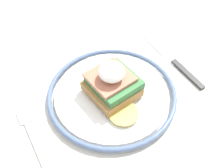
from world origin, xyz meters
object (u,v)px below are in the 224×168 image
(plate, at_px, (112,93))
(sandwich, at_px, (112,82))
(fork, at_px, (33,138))
(knife, at_px, (176,63))

(plate, distance_m, sandwich, 0.03)
(sandwich, xyz_separation_m, fork, (-0.17, 0.01, -0.04))
(fork, distance_m, knife, 0.34)
(plate, bearing_deg, fork, 177.01)
(sandwich, xyz_separation_m, knife, (0.17, -0.02, -0.04))
(plate, distance_m, knife, 0.17)
(knife, bearing_deg, plate, 174.50)
(plate, relative_size, sandwich, 1.97)
(fork, bearing_deg, sandwich, -3.29)
(sandwich, relative_size, fork, 0.82)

